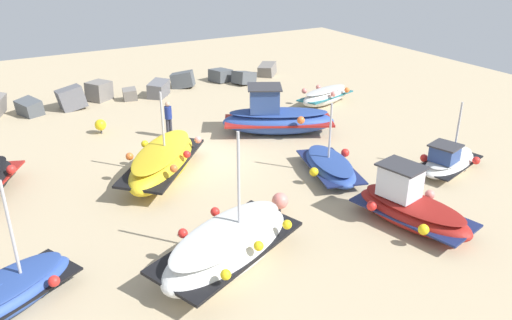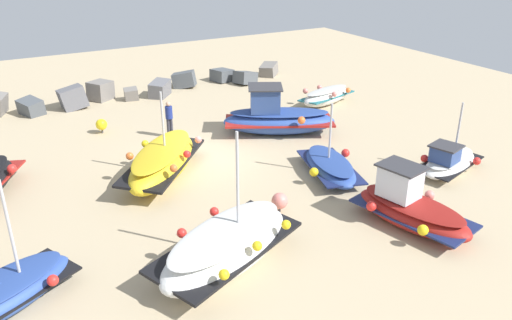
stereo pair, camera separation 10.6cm
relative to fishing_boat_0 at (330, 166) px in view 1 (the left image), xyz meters
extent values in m
plane|color=tan|center=(-3.59, 3.79, -0.37)|extent=(45.92, 45.92, 0.00)
ellipsoid|color=#2D4C9E|center=(0.00, 0.00, -0.04)|extent=(2.39, 3.83, 0.69)
cube|color=navy|center=(0.00, 0.00, -0.01)|extent=(2.40, 3.71, 0.08)
ellipsoid|color=navy|center=(0.00, 0.00, 0.24)|extent=(2.10, 3.37, 0.13)
cylinder|color=#B7B7BC|center=(0.05, 0.17, 1.35)|extent=(0.08, 0.08, 2.12)
sphere|color=red|center=(1.01, 0.37, 0.20)|extent=(0.33, 0.33, 0.33)
sphere|color=yellow|center=(-1.01, -0.37, 0.15)|extent=(0.33, 0.33, 0.33)
ellipsoid|color=gold|center=(-5.52, 2.96, 0.21)|extent=(4.60, 4.94, 1.24)
cube|color=black|center=(-5.52, 2.96, 0.27)|extent=(4.49, 4.80, 0.18)
ellipsoid|color=gold|center=(-5.52, 2.96, 0.70)|extent=(4.02, 4.33, 0.26)
cylinder|color=#B7B7BC|center=(-5.33, 3.18, 1.83)|extent=(0.08, 0.08, 2.07)
sphere|color=#EA7F75|center=(-3.88, 3.40, 0.66)|extent=(0.28, 0.28, 0.28)
sphere|color=yellow|center=(-5.79, 4.12, 0.62)|extent=(0.28, 0.28, 0.28)
sphere|color=red|center=(-4.80, 2.33, 0.64)|extent=(0.28, 0.28, 0.28)
sphere|color=orange|center=(-6.71, 3.05, 0.70)|extent=(0.28, 0.28, 0.28)
sphere|color=orange|center=(-5.71, 1.27, 0.71)|extent=(0.28, 0.28, 0.28)
sphere|color=red|center=(-10.51, 4.51, 0.47)|extent=(0.33, 0.33, 0.33)
ellipsoid|color=white|center=(5.14, 7.18, 0.05)|extent=(3.64, 2.15, 0.92)
cube|color=#1E6670|center=(5.14, 7.18, 0.09)|extent=(3.51, 2.11, 0.15)
ellipsoid|color=beige|center=(5.14, 7.18, 0.40)|extent=(3.20, 1.85, 0.21)
sphere|color=orange|center=(6.20, 6.73, 0.37)|extent=(0.29, 0.29, 0.29)
sphere|color=#EA7F75|center=(5.23, 7.95, 0.35)|extent=(0.29, 0.29, 0.29)
sphere|color=#EA7F75|center=(5.05, 6.40, 0.40)|extent=(0.29, 0.29, 0.29)
sphere|color=#EA7F75|center=(4.08, 7.63, 0.40)|extent=(0.29, 0.29, 0.29)
ellipsoid|color=maroon|center=(0.04, -4.19, 0.03)|extent=(2.37, 4.16, 0.86)
cube|color=navy|center=(0.04, -4.19, 0.07)|extent=(2.37, 4.01, 0.12)
ellipsoid|color=maroon|center=(0.04, -4.19, 0.37)|extent=(2.07, 3.65, 0.18)
cube|color=silver|center=(-0.08, -3.63, 0.94)|extent=(1.15, 1.31, 1.00)
cube|color=#333338|center=(-0.08, -3.63, 1.46)|extent=(1.33, 1.52, 0.06)
sphere|color=yellow|center=(-0.66, -5.27, 0.24)|extent=(0.32, 0.32, 0.32)
sphere|color=#EA7F75|center=(0.93, -4.00, 0.37)|extent=(0.32, 0.32, 0.32)
sphere|color=red|center=(-1.04, -3.49, 0.26)|extent=(0.32, 0.32, 0.32)
ellipsoid|color=#2D4C9E|center=(0.69, 4.77, 0.17)|extent=(5.38, 4.07, 1.15)
cube|color=maroon|center=(0.69, 4.77, 0.22)|extent=(5.22, 4.00, 0.17)
ellipsoid|color=navy|center=(0.69, 4.77, 0.62)|extent=(4.72, 3.55, 0.24)
cube|color=#2D4784|center=(0.12, 5.07, 1.24)|extent=(1.72, 1.70, 1.08)
cube|color=#333338|center=(0.12, 5.07, 1.81)|extent=(2.00, 1.97, 0.06)
sphere|color=orange|center=(0.97, 3.40, 0.62)|extent=(0.34, 0.34, 0.34)
sphere|color=red|center=(0.41, 6.14, 0.63)|extent=(0.34, 0.34, 0.34)
ellipsoid|color=white|center=(-5.95, -3.27, 0.20)|extent=(5.17, 3.70, 1.27)
cube|color=black|center=(-5.95, -3.27, 0.26)|extent=(4.99, 3.62, 0.24)
ellipsoid|color=beige|center=(-5.95, -3.27, 0.68)|extent=(4.52, 3.20, 0.30)
cylinder|color=#B7B7BC|center=(-5.49, -3.06, 2.10)|extent=(0.08, 0.08, 2.67)
sphere|color=yellow|center=(-4.30, -3.66, 0.65)|extent=(0.27, 0.27, 0.27)
sphere|color=red|center=(-5.75, -2.06, 0.67)|extent=(0.27, 0.27, 0.27)
sphere|color=yellow|center=(-5.53, -4.20, 0.66)|extent=(0.27, 0.27, 0.27)
sphere|color=red|center=(-6.98, -2.61, 0.62)|extent=(0.27, 0.27, 0.27)
sphere|color=yellow|center=(-6.76, -4.75, 0.56)|extent=(0.27, 0.27, 0.27)
ellipsoid|color=white|center=(4.23, -1.96, -0.07)|extent=(3.51, 2.19, 0.65)
cube|color=black|center=(4.23, -1.96, -0.04)|extent=(3.39, 2.19, 0.10)
ellipsoid|color=beige|center=(4.23, -1.96, 0.19)|extent=(3.08, 1.92, 0.14)
cube|color=#2D4784|center=(3.68, -2.12, 0.53)|extent=(1.07, 1.09, 0.58)
cube|color=#333338|center=(3.68, -2.12, 0.85)|extent=(1.25, 1.26, 0.06)
cylinder|color=#B7B7BC|center=(4.51, -1.88, 1.28)|extent=(0.08, 0.08, 2.09)
sphere|color=red|center=(5.00, -2.54, 0.11)|extent=(0.30, 0.30, 0.30)
sphere|color=red|center=(3.47, -1.37, 0.10)|extent=(0.30, 0.30, 0.30)
ellipsoid|color=#2D4C9E|center=(-11.52, -2.21, 0.01)|extent=(4.04, 3.01, 0.84)
cube|color=black|center=(-11.52, -2.21, 0.05)|extent=(3.91, 2.95, 0.15)
ellipsoid|color=navy|center=(-11.52, -2.21, 0.33)|extent=(3.54, 2.62, 0.19)
cylinder|color=#B7B7BC|center=(-11.03, -1.96, 1.66)|extent=(0.08, 0.08, 2.54)
sphere|color=red|center=(-10.36, -2.50, 0.24)|extent=(0.29, 0.29, 0.29)
cylinder|color=#2D2D38|center=(-3.90, 6.72, 0.07)|extent=(0.14, 0.14, 0.88)
cylinder|color=#2D2D38|center=(-3.75, 6.77, 0.07)|extent=(0.14, 0.14, 0.88)
cylinder|color=navy|center=(-3.82, 6.74, 0.79)|extent=(0.32, 0.32, 0.55)
sphere|color=tan|center=(-3.82, 6.74, 1.17)|extent=(0.22, 0.22, 0.22)
cube|color=#4C5156|center=(-8.81, 13.08, 0.01)|extent=(1.33, 1.53, 0.96)
cube|color=slate|center=(-6.75, 13.12, 0.18)|extent=(1.45, 1.21, 1.39)
cube|color=slate|center=(-5.11, 13.94, 0.13)|extent=(1.55, 1.49, 1.06)
cube|color=slate|center=(-3.69, 13.01, -0.04)|extent=(0.86, 0.82, 0.78)
cube|color=slate|center=(-2.09, 12.90, 0.05)|extent=(1.55, 1.67, 1.00)
cube|color=#4C5156|center=(-0.17, 14.06, 0.07)|extent=(1.68, 1.62, 1.15)
cube|color=#4C5156|center=(2.35, 14.13, -0.01)|extent=(1.37, 1.42, 0.83)
cube|color=#4C5156|center=(3.31, 12.90, 0.00)|extent=(1.41, 1.35, 1.01)
cube|color=slate|center=(5.52, 13.84, 0.00)|extent=(1.62, 1.56, 0.94)
cylinder|color=#3F3F42|center=(-6.38, 8.70, -0.29)|extent=(0.08, 0.08, 0.16)
sphere|color=yellow|center=(-6.38, 8.70, 0.05)|extent=(0.51, 0.51, 0.51)
cylinder|color=#3F3F42|center=(-3.12, -1.43, -0.30)|extent=(0.08, 0.08, 0.13)
sphere|color=#EA7F75|center=(-3.12, -1.43, 0.03)|extent=(0.54, 0.54, 0.54)
camera|label=1|loc=(-11.21, -14.00, 8.12)|focal=36.32mm
camera|label=2|loc=(-11.11, -14.05, 8.12)|focal=36.32mm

